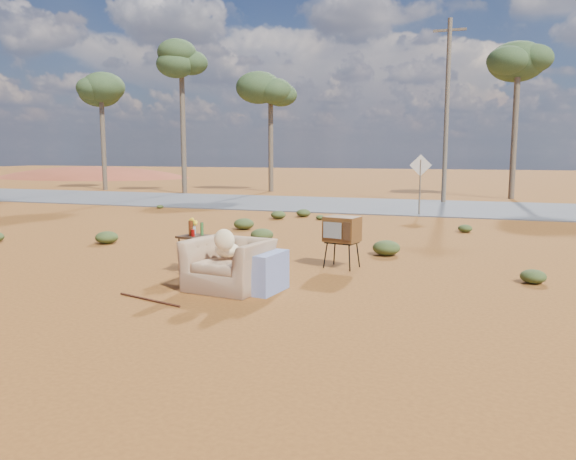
% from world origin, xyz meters
% --- Properties ---
extents(ground, '(140.00, 140.00, 0.00)m').
position_xyz_m(ground, '(0.00, 0.00, 0.00)').
color(ground, brown).
rests_on(ground, ground).
extents(highway, '(140.00, 7.00, 0.04)m').
position_xyz_m(highway, '(0.00, 15.00, 0.02)').
color(highway, '#565659').
rests_on(highway, ground).
extents(dirt_mound, '(26.00, 18.00, 2.00)m').
position_xyz_m(dirt_mound, '(-30.00, 34.00, 0.00)').
color(dirt_mound, '#A14126').
rests_on(dirt_mound, ground).
extents(armchair, '(1.61, 0.99, 1.11)m').
position_xyz_m(armchair, '(-0.21, -0.29, 0.52)').
color(armchair, '#9C7755').
rests_on(armchair, ground).
extents(tv_unit, '(0.72, 0.63, 1.02)m').
position_xyz_m(tv_unit, '(1.04, 2.00, 0.76)').
color(tv_unit, black).
rests_on(tv_unit, ground).
extents(side_table, '(0.61, 0.61, 1.01)m').
position_xyz_m(side_table, '(-1.46, 0.63, 0.75)').
color(side_table, '#392114').
rests_on(side_table, ground).
extents(rusty_bar, '(1.28, 0.41, 0.04)m').
position_xyz_m(rusty_bar, '(-1.16, -1.38, 0.02)').
color(rusty_bar, '#4A1E13').
rests_on(rusty_bar, ground).
extents(road_sign, '(0.78, 0.06, 2.19)m').
position_xyz_m(road_sign, '(1.50, 12.00, 1.50)').
color(road_sign, brown).
rests_on(road_sign, ground).
extents(eucalyptus_far_left, '(3.20, 3.20, 7.10)m').
position_xyz_m(eucalyptus_far_left, '(-18.00, 20.00, 5.94)').
color(eucalyptus_far_left, brown).
rests_on(eucalyptus_far_left, ground).
extents(eucalyptus_left, '(3.20, 3.20, 8.10)m').
position_xyz_m(eucalyptus_left, '(-12.00, 19.00, 6.92)').
color(eucalyptus_left, brown).
rests_on(eucalyptus_left, ground).
extents(eucalyptus_near_left, '(3.20, 3.20, 6.60)m').
position_xyz_m(eucalyptus_near_left, '(-8.00, 22.00, 5.45)').
color(eucalyptus_near_left, brown).
rests_on(eucalyptus_near_left, ground).
extents(eucalyptus_center, '(3.20, 3.20, 7.60)m').
position_xyz_m(eucalyptus_center, '(5.00, 21.00, 6.43)').
color(eucalyptus_center, brown).
rests_on(eucalyptus_center, ground).
extents(utility_pole_center, '(1.40, 0.20, 8.00)m').
position_xyz_m(utility_pole_center, '(2.00, 17.50, 4.15)').
color(utility_pole_center, brown).
rests_on(utility_pole_center, ground).
extents(scrub_patch, '(17.49, 8.07, 0.33)m').
position_xyz_m(scrub_patch, '(-0.82, 4.41, 0.14)').
color(scrub_patch, '#3D4B21').
rests_on(scrub_patch, ground).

